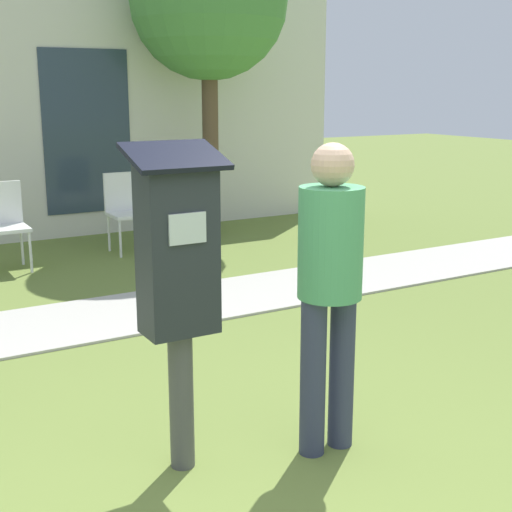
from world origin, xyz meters
name	(u,v)px	position (x,y,z in m)	size (l,w,h in m)	color
sidewalk	(52,325)	(0.00, 3.05, 0.01)	(12.00, 1.10, 0.02)	#B7B2A8
parking_meter	(178,267)	(0.01, 0.59, 1.02)	(0.44, 0.31, 1.59)	#4C4C4C
person_standing	(330,276)	(0.72, 0.38, 0.93)	(0.32, 0.32, 1.58)	#333851
outdoor_chair_middle	(3,219)	(0.08, 5.14, 0.53)	(0.44, 0.44, 0.90)	white
outdoor_chair_right	(127,206)	(1.47, 5.31, 0.53)	(0.44, 0.44, 0.90)	white
tree	(208,1)	(2.73, 5.67, 2.84)	(1.90, 1.90, 3.82)	brown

